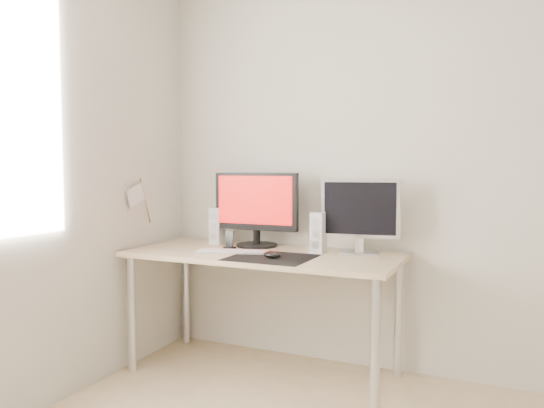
% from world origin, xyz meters
% --- Properties ---
extents(wall_back, '(3.50, 0.00, 3.50)m').
position_xyz_m(wall_back, '(0.00, 1.75, 1.25)').
color(wall_back, beige).
rests_on(wall_back, ground).
extents(mousepad, '(0.45, 0.40, 0.00)m').
position_xyz_m(mousepad, '(-0.81, 1.23, 0.73)').
color(mousepad, black).
rests_on(mousepad, desk).
extents(mouse, '(0.10, 0.06, 0.04)m').
position_xyz_m(mouse, '(-0.79, 1.20, 0.75)').
color(mouse, black).
rests_on(mouse, mousepad).
extents(desk, '(1.60, 0.70, 0.73)m').
position_xyz_m(desk, '(-0.93, 1.38, 0.65)').
color(desk, '#D1B587').
rests_on(desk, ground).
extents(main_monitor, '(0.55, 0.27, 0.47)m').
position_xyz_m(main_monitor, '(-1.07, 1.56, 0.98)').
color(main_monitor, black).
rests_on(main_monitor, desk).
extents(second_monitor, '(0.45, 0.19, 0.43)m').
position_xyz_m(second_monitor, '(-0.40, 1.56, 0.97)').
color(second_monitor, '#B3B4B6').
rests_on(second_monitor, desk).
extents(speaker_left, '(0.08, 0.09, 0.24)m').
position_xyz_m(speaker_left, '(-1.35, 1.57, 0.85)').
color(speaker_left, silver).
rests_on(speaker_left, desk).
extents(speaker_right, '(0.08, 0.09, 0.24)m').
position_xyz_m(speaker_right, '(-0.63, 1.49, 0.85)').
color(speaker_right, silver).
rests_on(speaker_right, desk).
extents(keyboard, '(0.44, 0.22, 0.02)m').
position_xyz_m(keyboard, '(-1.09, 1.29, 0.74)').
color(keyboard, '#BBBBBD').
rests_on(keyboard, desk).
extents(phone_dock, '(0.06, 0.05, 0.11)m').
position_xyz_m(phone_dock, '(-1.17, 1.41, 0.76)').
color(phone_dock, black).
rests_on(phone_dock, desk).
extents(pennant, '(0.01, 0.23, 0.29)m').
position_xyz_m(pennant, '(-1.72, 1.24, 1.05)').
color(pennant, '#A57F54').
rests_on(pennant, wall_left).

